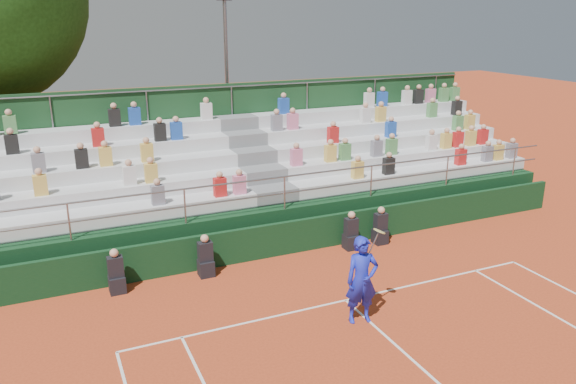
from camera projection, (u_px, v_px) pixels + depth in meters
name	position (u px, v px, depth m)	size (l,w,h in m)	color
ground	(346.00, 300.00, 13.86)	(90.00, 90.00, 0.00)	#BA431F
courtside_wall	(292.00, 237.00, 16.49)	(20.00, 0.15, 1.00)	black
line_officials	(272.00, 248.00, 15.79)	(8.25, 0.40, 1.19)	black
grandstand	(253.00, 188.00, 19.15)	(20.00, 5.20, 4.40)	black
tennis_player	(362.00, 280.00, 12.65)	(0.95, 0.63, 2.22)	#1A26C5
floodlight_mast	(227.00, 70.00, 24.03)	(0.60, 0.25, 7.64)	gray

